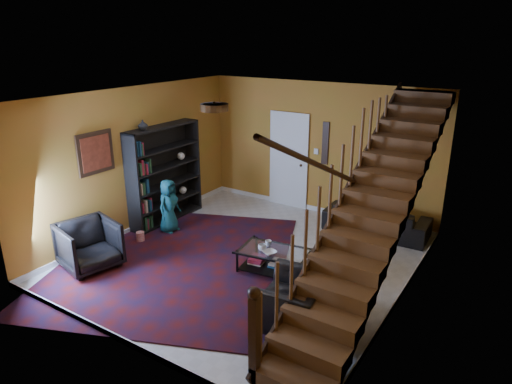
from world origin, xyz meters
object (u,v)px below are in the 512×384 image
Objects in this scene: sofa at (376,219)px; armchair_right at (292,301)px; bookshelf at (165,176)px; armchair_left at (89,245)px; coffee_table at (274,261)px.

sofa is 3.46m from armchair_right.
armchair_left is at bearing -80.97° from bookshelf.
sofa is at bearing 23.53° from bookshelf.
armchair_left is (0.35, -2.23, -0.56)m from bookshelf.
armchair_left is 3.07m from coffee_table.
armchair_right is at bearing -68.17° from armchair_left.
bookshelf is 1.68× the size of coffee_table.
bookshelf is 1.01× the size of sofa.
bookshelf is at bearing -120.31° from armchair_right.
sofa is (3.90, 1.70, -0.68)m from bookshelf.
armchair_right is 0.82× the size of coffee_table.
bookshelf is at bearing 21.26° from sofa.
coffee_table is at bearing -14.26° from bookshelf.
bookshelf is at bearing 165.74° from coffee_table.
coffee_table is (3.05, -0.77, -0.72)m from bookshelf.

